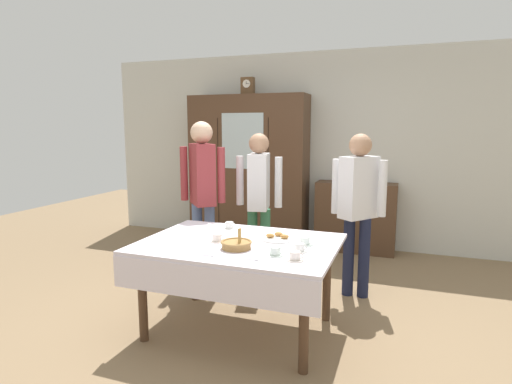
{
  "coord_description": "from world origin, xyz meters",
  "views": [
    {
      "loc": [
        1.24,
        -3.22,
        1.68
      ],
      "look_at": [
        0.0,
        0.2,
        1.11
      ],
      "focal_mm": 29.26,
      "sensor_mm": 36.0,
      "label": 1
    }
  ],
  "objects": [
    {
      "name": "ground_plane",
      "position": [
        0.0,
        0.0,
        0.0
      ],
      "size": [
        12.0,
        12.0,
        0.0
      ],
      "primitive_type": "plane",
      "color": "#846B4C",
      "rests_on": "ground"
    },
    {
      "name": "back_wall",
      "position": [
        0.0,
        2.65,
        1.35
      ],
      "size": [
        6.4,
        0.1,
        2.7
      ],
      "primitive_type": "cube",
      "color": "silver",
      "rests_on": "ground"
    },
    {
      "name": "dining_table",
      "position": [
        0.0,
        -0.24,
        0.66
      ],
      "size": [
        1.57,
        1.13,
        0.76
      ],
      "color": "#4C3321",
      "rests_on": "ground"
    },
    {
      "name": "wall_cabinet",
      "position": [
        -0.9,
        2.35,
        1.06
      ],
      "size": [
        1.7,
        0.46,
        2.12
      ],
      "color": "#4C3321",
      "rests_on": "ground"
    },
    {
      "name": "mantel_clock",
      "position": [
        -0.91,
        2.35,
        2.24
      ],
      "size": [
        0.18,
        0.11,
        0.24
      ],
      "color": "brown",
      "rests_on": "wall_cabinet"
    },
    {
      "name": "bookshelf_low",
      "position": [
        0.62,
        2.41,
        0.47
      ],
      "size": [
        1.05,
        0.35,
        0.94
      ],
      "color": "#4C3321",
      "rests_on": "ground"
    },
    {
      "name": "book_stack",
      "position": [
        0.62,
        2.41,
        0.99
      ],
      "size": [
        0.16,
        0.22,
        0.1
      ],
      "color": "#B29333",
      "rests_on": "bookshelf_low"
    },
    {
      "name": "tea_cup_near_left",
      "position": [
        -0.25,
        0.18,
        0.78
      ],
      "size": [
        0.13,
        0.13,
        0.06
      ],
      "color": "white",
      "rests_on": "dining_table"
    },
    {
      "name": "tea_cup_center",
      "position": [
        -0.17,
        -0.25,
        0.78
      ],
      "size": [
        0.13,
        0.13,
        0.06
      ],
      "color": "white",
      "rests_on": "dining_table"
    },
    {
      "name": "tea_cup_back_edge",
      "position": [
        0.55,
        -0.5,
        0.78
      ],
      "size": [
        0.13,
        0.13,
        0.06
      ],
      "color": "white",
      "rests_on": "dining_table"
    },
    {
      "name": "tea_cup_mid_right",
      "position": [
        0.52,
        -0.11,
        0.78
      ],
      "size": [
        0.13,
        0.13,
        0.06
      ],
      "color": "silver",
      "rests_on": "dining_table"
    },
    {
      "name": "tea_cup_front_edge",
      "position": [
        0.52,
        -0.29,
        0.78
      ],
      "size": [
        0.13,
        0.13,
        0.06
      ],
      "color": "white",
      "rests_on": "dining_table"
    },
    {
      "name": "tea_cup_near_right",
      "position": [
        0.38,
        -0.44,
        0.78
      ],
      "size": [
        0.13,
        0.13,
        0.06
      ],
      "color": "silver",
      "rests_on": "dining_table"
    },
    {
      "name": "bread_basket",
      "position": [
        0.05,
        -0.38,
        0.79
      ],
      "size": [
        0.24,
        0.24,
        0.16
      ],
      "color": "#9E7542",
      "rests_on": "dining_table"
    },
    {
      "name": "pastry_plate",
      "position": [
        0.27,
        -0.02,
        0.77
      ],
      "size": [
        0.28,
        0.28,
        0.05
      ],
      "color": "white",
      "rests_on": "dining_table"
    },
    {
      "name": "spoon_back_edge",
      "position": [
        0.27,
        -0.6,
        0.76
      ],
      "size": [
        0.12,
        0.02,
        0.01
      ],
      "color": "silver",
      "rests_on": "dining_table"
    },
    {
      "name": "spoon_center",
      "position": [
        -0.06,
        -0.62,
        0.76
      ],
      "size": [
        0.12,
        0.02,
        0.01
      ],
      "color": "silver",
      "rests_on": "dining_table"
    },
    {
      "name": "person_behind_table_left",
      "position": [
        -0.78,
        0.7,
        1.06
      ],
      "size": [
        0.52,
        0.4,
        1.73
      ],
      "color": "slate",
      "rests_on": "ground"
    },
    {
      "name": "person_behind_table_right",
      "position": [
        0.82,
        0.86,
        0.98
      ],
      "size": [
        0.52,
        0.41,
        1.61
      ],
      "color": "#191E38",
      "rests_on": "ground"
    },
    {
      "name": "person_by_cabinet",
      "position": [
        -0.25,
        0.97,
        0.98
      ],
      "size": [
        0.52,
        0.39,
        1.61
      ],
      "color": "#33704C",
      "rests_on": "ground"
    }
  ]
}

